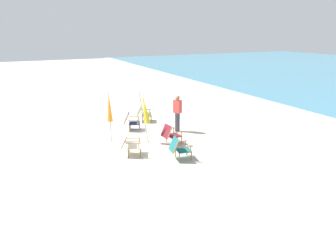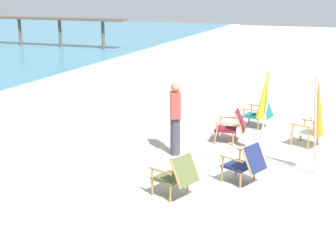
# 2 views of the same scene
# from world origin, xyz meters

# --- Properties ---
(ground_plane) EXTENTS (80.00, 80.00, 0.00)m
(ground_plane) POSITION_xyz_m (0.00, 0.00, 0.00)
(ground_plane) COLOR #B7AF9E
(beach_chair_front_right) EXTENTS (0.81, 0.90, 0.80)m
(beach_chair_front_right) POSITION_xyz_m (1.51, -0.57, 0.43)
(beach_chair_front_right) COLOR beige
(beach_chair_front_right) RESTS_ON ground
(beach_chair_far_center) EXTENTS (0.80, 0.88, 0.80)m
(beach_chair_far_center) POSITION_xyz_m (-2.23, 1.45, 0.43)
(beach_chair_far_center) COLOR #515B33
(beach_chair_far_center) RESTS_ON ground
(beach_chair_back_left) EXTENTS (0.81, 0.90, 0.80)m
(beach_chair_back_left) POSITION_xyz_m (-1.21, 0.43, 0.43)
(beach_chair_back_left) COLOR #19234C
(beach_chair_back_left) RESTS_ON ground
(beach_chair_mid_center) EXTENTS (0.64, 0.76, 0.80)m
(beach_chair_mid_center) POSITION_xyz_m (1.16, 1.24, 0.43)
(beach_chair_mid_center) COLOR maroon
(beach_chair_mid_center) RESTS_ON ground
(beach_chair_back_right) EXTENTS (0.69, 0.81, 0.80)m
(beach_chair_back_right) POSITION_xyz_m (2.61, 0.84, 0.43)
(beach_chair_back_right) COLOR #196066
(beach_chair_back_right) RESTS_ON ground
(umbrella_furled_yellow) EXTENTS (0.43, 0.46, 2.10)m
(umbrella_furled_yellow) POSITION_xyz_m (0.57, 0.42, 1.38)
(umbrella_furled_yellow) COLOR #B7B2A8
(umbrella_furled_yellow) RESTS_ON ground
(umbrella_furled_orange) EXTENTS (0.59, 0.33, 2.08)m
(umbrella_furled_orange) POSITION_xyz_m (-0.35, -0.74, 1.36)
(umbrella_furled_orange) COLOR #B7B2A8
(umbrella_furled_orange) RESTS_ON ground
(person_near_chairs) EXTENTS (0.39, 0.33, 1.63)m
(person_near_chairs) POSITION_xyz_m (-0.13, 2.23, 0.84)
(person_near_chairs) COLOR #383842
(person_near_chairs) RESTS_ON ground
(pier_distant) EXTENTS (0.90, 12.07, 1.92)m
(pier_distant) POSITION_xyz_m (15.88, 17.11, 1.71)
(pier_distant) COLOR brown
(pier_distant) RESTS_ON ground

